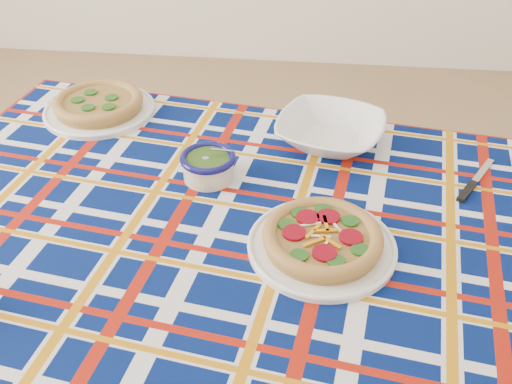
# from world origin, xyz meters

# --- Properties ---
(floor) EXTENTS (4.00, 4.00, 0.00)m
(floor) POSITION_xyz_m (0.00, 0.00, 0.00)
(floor) COLOR olive
(floor) RESTS_ON ground
(dining_table) EXTENTS (1.54, 1.09, 0.67)m
(dining_table) POSITION_xyz_m (0.59, -0.28, 0.60)
(dining_table) COLOR brown
(dining_table) RESTS_ON floor
(tablecloth) EXTENTS (1.57, 1.12, 0.09)m
(tablecloth) POSITION_xyz_m (0.59, -0.28, 0.62)
(tablecloth) COLOR #041451
(tablecloth) RESTS_ON dining_table
(main_focaccia_plate) EXTENTS (0.32, 0.32, 0.05)m
(main_focaccia_plate) POSITION_xyz_m (0.72, -0.34, 0.70)
(main_focaccia_plate) COLOR olive
(main_focaccia_plate) RESTS_ON tablecloth
(pesto_bowl) EXTENTS (0.13, 0.13, 0.07)m
(pesto_bowl) POSITION_xyz_m (0.48, -0.14, 0.71)
(pesto_bowl) COLOR #223F11
(pesto_bowl) RESTS_ON tablecloth
(serving_bowl) EXTENTS (0.29, 0.29, 0.06)m
(serving_bowl) POSITION_xyz_m (0.73, 0.03, 0.70)
(serving_bowl) COLOR white
(serving_bowl) RESTS_ON tablecloth
(second_focaccia_plate) EXTENTS (0.33, 0.33, 0.05)m
(second_focaccia_plate) POSITION_xyz_m (0.16, 0.11, 0.70)
(second_focaccia_plate) COLOR olive
(second_focaccia_plate) RESTS_ON tablecloth
(table_knife) EXTENTS (0.12, 0.18, 0.01)m
(table_knife) POSITION_xyz_m (1.05, -0.06, 0.68)
(table_knife) COLOR silver
(table_knife) RESTS_ON tablecloth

